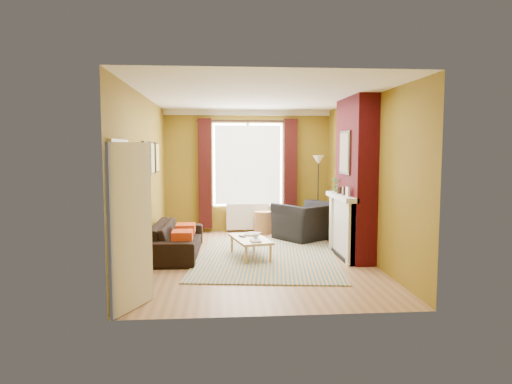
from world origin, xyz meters
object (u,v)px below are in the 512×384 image
floor_lamp (318,172)px  sofa (177,239)px  armchair (307,221)px  coffee_table (250,240)px  wicker_stool (263,222)px

floor_lamp → sofa: bearing=-148.1°
armchair → coffee_table: size_ratio=1.03×
armchair → coffee_table: bearing=14.2°
coffee_table → floor_lamp: (1.66, 2.14, 1.08)m
coffee_table → wicker_stool: 2.35m
sofa → wicker_stool: sofa is taller
sofa → armchair: armchair is taller
wicker_stool → armchair: bearing=-40.8°
sofa → coffee_table: 1.34m
sofa → wicker_stool: (1.75, 2.01, -0.04)m
armchair → floor_lamp: size_ratio=0.67×
sofa → armchair: (2.62, 1.26, 0.09)m
sofa → armchair: bearing=-62.7°
armchair → coffee_table: 2.03m
coffee_table → floor_lamp: size_ratio=0.65×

